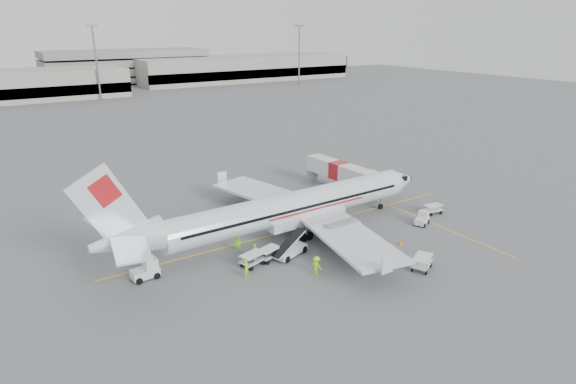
% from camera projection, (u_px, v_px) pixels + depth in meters
% --- Properties ---
extents(ground, '(360.00, 360.00, 0.00)m').
position_uv_depth(ground, '(298.00, 229.00, 54.44)').
color(ground, '#56595B').
extents(stripe_lead, '(44.00, 0.20, 0.01)m').
position_uv_depth(stripe_lead, '(298.00, 228.00, 54.44)').
color(stripe_lead, yellow).
rests_on(stripe_lead, ground).
extents(stripe_cross, '(0.20, 20.00, 0.01)m').
position_uv_depth(stripe_cross, '(437.00, 225.00, 55.26)').
color(stripe_cross, yellow).
rests_on(stripe_cross, ground).
extents(terminal_east, '(90.00, 26.00, 10.00)m').
position_uv_depth(terminal_east, '(244.00, 68.00, 203.87)').
color(terminal_east, gray).
rests_on(terminal_east, ground).
extents(parking_garage, '(62.00, 24.00, 14.00)m').
position_uv_depth(parking_garage, '(126.00, 65.00, 192.07)').
color(parking_garage, slate).
rests_on(parking_garage, ground).
extents(treeline, '(300.00, 3.00, 6.00)m').
position_uv_depth(treeline, '(54.00, 76.00, 192.47)').
color(treeline, black).
rests_on(treeline, ground).
extents(mast_center, '(3.20, 1.20, 22.00)m').
position_uv_depth(mast_center, '(97.00, 63.00, 147.15)').
color(mast_center, slate).
rests_on(mast_center, ground).
extents(mast_east, '(3.20, 1.20, 22.00)m').
position_uv_depth(mast_east, '(299.00, 56.00, 185.60)').
color(mast_east, slate).
rests_on(mast_east, ground).
extents(aircraft, '(40.05, 31.78, 10.83)m').
position_uv_depth(aircraft, '(294.00, 187.00, 51.43)').
color(aircraft, silver).
rests_on(aircraft, ground).
extents(jet_bridge, '(3.74, 15.22, 3.96)m').
position_uv_depth(jet_bridge, '(339.00, 176.00, 66.73)').
color(jet_bridge, silver).
rests_on(jet_bridge, ground).
extents(belt_loader, '(5.55, 3.57, 2.82)m').
position_uv_depth(belt_loader, '(290.00, 243.00, 47.61)').
color(belt_loader, silver).
rests_on(belt_loader, ground).
extents(tug_fore, '(2.27, 1.83, 1.53)m').
position_uv_depth(tug_fore, '(422.00, 219.00, 55.25)').
color(tug_fore, silver).
rests_on(tug_fore, ground).
extents(tug_mid, '(2.08, 1.27, 1.56)m').
position_uv_depth(tug_mid, '(339.00, 237.00, 50.43)').
color(tug_mid, silver).
rests_on(tug_mid, ground).
extents(tug_aft, '(2.50, 1.53, 1.87)m').
position_uv_depth(tug_aft, '(145.00, 269.00, 43.34)').
color(tug_aft, silver).
rests_on(tug_aft, ground).
extents(cart_loaded_a, '(2.65, 2.04, 1.22)m').
position_uv_depth(cart_loaded_a, '(269.00, 254.00, 46.96)').
color(cart_loaded_a, silver).
rests_on(cart_loaded_a, ground).
extents(cart_loaded_b, '(2.73, 2.06, 1.26)m').
position_uv_depth(cart_loaded_b, '(253.00, 260.00, 45.78)').
color(cart_loaded_b, silver).
rests_on(cart_loaded_b, ground).
extents(cart_empty_a, '(2.89, 2.47, 1.30)m').
position_uv_depth(cart_empty_a, '(422.00, 263.00, 45.12)').
color(cart_empty_a, silver).
rests_on(cart_empty_a, ground).
extents(cart_empty_b, '(2.34, 1.57, 1.14)m').
position_uv_depth(cart_empty_b, '(433.00, 209.00, 58.58)').
color(cart_empty_b, silver).
rests_on(cart_empty_b, ground).
extents(cone_nose, '(0.40, 0.40, 0.66)m').
position_uv_depth(cone_nose, '(424.00, 213.00, 58.04)').
color(cone_nose, orange).
rests_on(cone_nose, ground).
extents(cone_port, '(0.36, 0.36, 0.59)m').
position_uv_depth(cone_port, '(239.00, 195.00, 64.27)').
color(cone_port, orange).
rests_on(cone_port, ground).
extents(cone_stbd, '(0.37, 0.37, 0.60)m').
position_uv_depth(cone_stbd, '(400.00, 242.00, 50.34)').
color(cone_stbd, orange).
rests_on(cone_stbd, ground).
extents(crew_a, '(0.76, 0.73, 1.75)m').
position_uv_depth(crew_a, '(246.00, 269.00, 43.53)').
color(crew_a, '#89E314').
rests_on(crew_a, ground).
extents(crew_b, '(0.98, 0.90, 1.62)m').
position_uv_depth(crew_b, '(239.00, 244.00, 48.78)').
color(crew_b, '#89E314').
rests_on(crew_b, ground).
extents(crew_c, '(0.99, 1.33, 1.83)m').
position_uv_depth(crew_c, '(316.00, 266.00, 44.05)').
color(crew_c, '#89E314').
rests_on(crew_c, ground).
extents(crew_d, '(0.98, 0.86, 1.59)m').
position_uv_depth(crew_d, '(255.00, 251.00, 47.14)').
color(crew_d, '#89E314').
rests_on(crew_d, ground).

